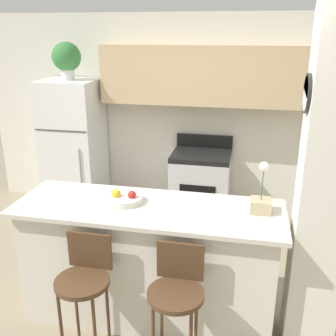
# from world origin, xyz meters

# --- Properties ---
(ground_plane) EXTENTS (14.00, 14.00, 0.00)m
(ground_plane) POSITION_xyz_m (0.00, 0.00, 0.00)
(ground_plane) COLOR gray
(wall_back) EXTENTS (5.60, 0.38, 2.55)m
(wall_back) POSITION_xyz_m (0.12, 2.17, 1.51)
(wall_back) COLOR silver
(wall_back) RESTS_ON ground_plane
(pillar_right) EXTENTS (0.38, 0.32, 2.55)m
(pillar_right) POSITION_xyz_m (1.28, -0.04, 1.28)
(pillar_right) COLOR silver
(pillar_right) RESTS_ON ground_plane
(counter_bar) EXTENTS (2.13, 0.72, 1.03)m
(counter_bar) POSITION_xyz_m (0.00, 0.00, 0.52)
(counter_bar) COLOR silver
(counter_bar) RESTS_ON ground_plane
(refrigerator) EXTENTS (0.70, 0.68, 1.76)m
(refrigerator) POSITION_xyz_m (-1.49, 1.86, 0.88)
(refrigerator) COLOR white
(refrigerator) RESTS_ON ground_plane
(stove_range) EXTENTS (0.72, 0.62, 1.07)m
(stove_range) POSITION_xyz_m (0.19, 1.89, 0.46)
(stove_range) COLOR silver
(stove_range) RESTS_ON ground_plane
(bar_stool_left) EXTENTS (0.39, 0.39, 0.97)m
(bar_stool_left) POSITION_xyz_m (-0.33, -0.52, 0.65)
(bar_stool_left) COLOR #4C331E
(bar_stool_left) RESTS_ON ground_plane
(bar_stool_right) EXTENTS (0.39, 0.39, 0.97)m
(bar_stool_right) POSITION_xyz_m (0.33, -0.52, 0.65)
(bar_stool_right) COLOR #4C331E
(bar_stool_right) RESTS_ON ground_plane
(potted_plant_on_fridge) EXTENTS (0.35, 0.35, 0.45)m
(potted_plant_on_fridge) POSITION_xyz_m (-1.49, 1.86, 2.02)
(potted_plant_on_fridge) COLOR silver
(potted_plant_on_fridge) RESTS_ON refrigerator
(orchid_vase) EXTENTS (0.16, 0.16, 0.40)m
(orchid_vase) POSITION_xyz_m (0.87, 0.08, 1.12)
(orchid_vase) COLOR tan
(orchid_vase) RESTS_ON counter_bar
(fruit_bowl) EXTENTS (0.29, 0.29, 0.11)m
(fruit_bowl) POSITION_xyz_m (-0.20, 0.04, 1.07)
(fruit_bowl) COLOR silver
(fruit_bowl) RESTS_ON counter_bar
(trash_bin) EXTENTS (0.28, 0.28, 0.38)m
(trash_bin) POSITION_xyz_m (-0.92, 1.63, 0.19)
(trash_bin) COLOR #59595B
(trash_bin) RESTS_ON ground_plane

